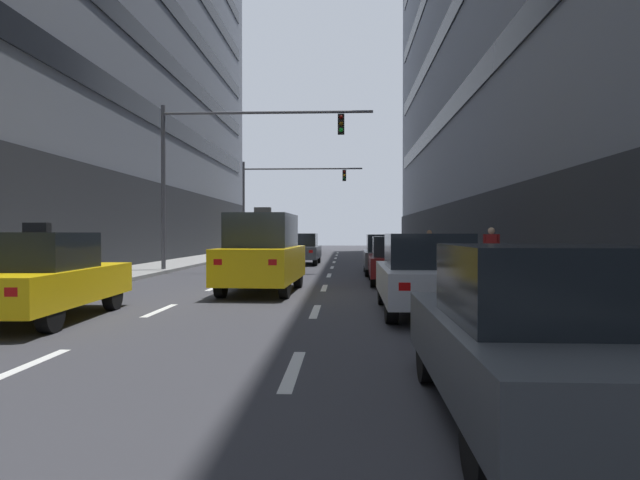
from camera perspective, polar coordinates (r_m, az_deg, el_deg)
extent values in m
plane|color=#38383D|center=(14.89, -6.35, -5.73)|extent=(120.00, 120.00, 0.00)
cube|color=gray|center=(17.16, -28.52, -4.73)|extent=(2.98, 80.00, 0.14)
cube|color=gray|center=(15.29, 18.71, -5.33)|extent=(2.98, 80.00, 0.14)
cube|color=silver|center=(7.90, -28.41, -11.54)|extent=(0.16, 2.00, 0.01)
cube|color=silver|center=(12.39, -16.32, -7.04)|extent=(0.16, 2.00, 0.01)
cube|color=silver|center=(17.17, -10.87, -4.87)|extent=(0.16, 2.00, 0.01)
cube|color=silver|center=(22.04, -7.83, -3.63)|extent=(0.16, 2.00, 0.01)
cube|color=silver|center=(26.96, -5.90, -2.84)|extent=(0.16, 2.00, 0.01)
cube|color=silver|center=(31.91, -4.57, -2.29)|extent=(0.16, 2.00, 0.01)
cube|color=silver|center=(36.87, -3.59, -1.89)|extent=(0.16, 2.00, 0.01)
cube|color=silver|center=(41.84, -2.85, -1.58)|extent=(0.16, 2.00, 0.01)
cube|color=silver|center=(46.81, -2.27, -1.33)|extent=(0.16, 2.00, 0.01)
cube|color=silver|center=(6.85, -2.82, -13.36)|extent=(0.16, 2.00, 0.01)
cube|color=silver|center=(11.75, -0.49, -7.44)|extent=(0.16, 2.00, 0.01)
cube|color=silver|center=(16.71, 0.45, -5.01)|extent=(0.16, 2.00, 0.01)
cube|color=silver|center=(21.69, 0.95, -3.70)|extent=(0.16, 2.00, 0.01)
cube|color=silver|center=(26.67, 1.27, -2.87)|extent=(0.16, 2.00, 0.01)
cube|color=silver|center=(31.66, 1.48, -2.31)|extent=(0.16, 2.00, 0.01)
cube|color=silver|center=(36.66, 1.64, -1.90)|extent=(0.16, 2.00, 0.01)
cube|color=silver|center=(41.65, 1.76, -1.59)|extent=(0.16, 2.00, 0.01)
cube|color=silver|center=(46.65, 1.85, -1.34)|extent=(0.16, 2.00, 0.01)
cylinder|color=black|center=(30.87, -3.15, -1.78)|extent=(0.23, 0.67, 0.66)
cylinder|color=black|center=(30.72, -0.16, -1.79)|extent=(0.23, 0.67, 0.66)
cylinder|color=black|center=(28.17, -3.78, -2.02)|extent=(0.23, 0.67, 0.66)
cylinder|color=black|center=(28.02, -0.51, -2.03)|extent=(0.23, 0.67, 0.66)
cube|color=#474C51|center=(29.42, -1.89, -1.27)|extent=(1.91, 4.45, 0.64)
cube|color=black|center=(29.21, -1.93, 0.02)|extent=(1.64, 1.93, 0.68)
cube|color=white|center=(31.64, -2.70, -0.93)|extent=(0.20, 0.08, 0.14)
cube|color=red|center=(27.33, -3.67, -1.19)|extent=(0.20, 0.08, 0.14)
cube|color=white|center=(31.53, -0.36, -0.94)|extent=(0.20, 0.08, 0.14)
cube|color=red|center=(27.20, -0.96, -1.20)|extent=(0.20, 0.08, 0.14)
cylinder|color=black|center=(17.08, -7.86, -3.75)|extent=(0.25, 0.69, 0.69)
cylinder|color=black|center=(16.79, -2.30, -3.82)|extent=(0.25, 0.69, 0.69)
cylinder|color=black|center=(14.36, -10.30, -4.60)|extent=(0.25, 0.69, 0.69)
cylinder|color=black|center=(14.03, -3.71, -4.72)|extent=(0.25, 0.69, 0.69)
cube|color=yellow|center=(15.51, -5.99, -2.47)|extent=(2.08, 4.64, 0.93)
cube|color=black|center=(15.48, -5.99, 0.98)|extent=(1.76, 2.76, 0.93)
cube|color=white|center=(17.83, -6.76, -1.53)|extent=(0.21, 0.09, 0.15)
cube|color=red|center=(13.46, -10.57, -2.26)|extent=(0.21, 0.09, 0.15)
cube|color=white|center=(17.61, -2.49, -1.56)|extent=(0.21, 0.09, 0.15)
cube|color=red|center=(13.17, -4.94, -2.32)|extent=(0.21, 0.09, 0.15)
cube|color=black|center=(15.50, -6.00, 3.06)|extent=(0.46, 0.22, 0.19)
cylinder|color=black|center=(45.40, -5.56, -0.99)|extent=(0.24, 0.67, 0.66)
cylinder|color=black|center=(45.16, -3.56, -1.00)|extent=(0.24, 0.67, 0.66)
cylinder|color=black|center=(42.74, -6.17, -1.10)|extent=(0.24, 0.67, 0.66)
cylinder|color=black|center=(42.49, -4.05, -1.10)|extent=(0.24, 0.67, 0.66)
cube|color=yellow|center=(43.93, -4.83, -0.46)|extent=(1.96, 4.45, 0.90)
cube|color=black|center=(43.92, -4.83, 0.71)|extent=(1.67, 2.64, 0.90)
cube|color=white|center=(46.16, -5.20, -0.21)|extent=(0.20, 0.09, 0.14)
cube|color=red|center=(41.91, -6.16, -0.30)|extent=(0.20, 0.09, 0.14)
cube|color=white|center=(45.97, -3.62, -0.21)|extent=(0.20, 0.09, 0.14)
cube|color=red|center=(41.69, -4.42, -0.30)|extent=(0.20, 0.09, 0.14)
cube|color=black|center=(43.92, -4.83, 1.42)|extent=(0.44, 0.21, 0.18)
cylinder|color=black|center=(13.44, -27.35, -5.06)|extent=(0.25, 0.68, 0.67)
cylinder|color=black|center=(12.77, -20.81, -5.33)|extent=(0.25, 0.68, 0.67)
cylinder|color=black|center=(10.26, -26.33, -6.82)|extent=(0.25, 0.68, 0.67)
cube|color=yellow|center=(11.81, -26.92, -4.25)|extent=(2.08, 4.57, 0.65)
cube|color=black|center=(11.59, -27.39, -1.01)|extent=(1.72, 2.01, 0.69)
cube|color=white|center=(14.07, -25.24, -2.99)|extent=(0.21, 0.09, 0.14)
cube|color=white|center=(13.56, -20.20, -3.10)|extent=(0.21, 0.09, 0.14)
cube|color=red|center=(9.56, -29.41, -4.73)|extent=(0.21, 0.09, 0.14)
cube|color=black|center=(11.59, -27.41, 1.16)|extent=(0.46, 0.22, 0.18)
cylinder|color=black|center=(6.36, 11.24, -11.61)|extent=(0.22, 0.63, 0.63)
cylinder|color=black|center=(6.74, 24.40, -10.96)|extent=(0.22, 0.63, 0.63)
cylinder|color=black|center=(3.93, 16.70, -19.47)|extent=(0.22, 0.63, 0.63)
cube|color=#474C51|center=(5.24, 21.65, -10.91)|extent=(1.80, 4.20, 0.61)
cube|color=black|center=(4.97, 22.37, -4.24)|extent=(1.54, 1.82, 0.65)
cube|color=white|center=(7.06, 11.59, -7.00)|extent=(0.19, 0.08, 0.13)
cube|color=red|center=(3.14, 22.87, -16.83)|extent=(0.19, 0.08, 0.13)
cube|color=white|center=(7.33, 21.15, -6.74)|extent=(0.19, 0.08, 0.13)
cylinder|color=black|center=(12.93, 6.58, -5.23)|extent=(0.23, 0.67, 0.66)
cylinder|color=black|center=(13.12, 13.65, -5.16)|extent=(0.23, 0.67, 0.66)
cylinder|color=black|center=(10.24, 7.46, -6.80)|extent=(0.23, 0.67, 0.66)
cylinder|color=black|center=(10.48, 16.34, -6.65)|extent=(0.23, 0.67, 0.66)
cube|color=#B7BABF|center=(11.63, 10.94, -4.31)|extent=(1.90, 4.45, 0.64)
cube|color=black|center=(11.39, 11.09, -1.06)|extent=(1.63, 1.93, 0.68)
cube|color=white|center=(13.72, 7.04, -3.07)|extent=(0.20, 0.08, 0.14)
cube|color=red|center=(9.39, 8.79, -4.81)|extent=(0.20, 0.08, 0.14)
cube|color=white|center=(13.86, 12.40, -3.04)|extent=(0.20, 0.08, 0.14)
cube|color=red|center=(9.60, 16.54, -4.71)|extent=(0.20, 0.08, 0.14)
cylinder|color=black|center=(19.52, 5.43, -3.28)|extent=(0.23, 0.63, 0.63)
cylinder|color=black|center=(19.61, 9.88, -3.27)|extent=(0.23, 0.63, 0.63)
cylinder|color=black|center=(16.96, 5.62, -3.88)|extent=(0.23, 0.63, 0.63)
cylinder|color=black|center=(17.07, 10.74, -3.86)|extent=(0.23, 0.63, 0.63)
cube|color=maroon|center=(18.25, 7.91, -2.60)|extent=(1.86, 4.22, 0.61)
cube|color=black|center=(18.04, 7.95, -0.65)|extent=(1.57, 1.84, 0.65)
cube|color=white|center=(20.26, 5.80, -1.97)|extent=(0.19, 0.08, 0.13)
cube|color=red|center=(16.17, 6.22, -2.65)|extent=(0.19, 0.08, 0.13)
cube|color=white|center=(20.33, 9.25, -1.97)|extent=(0.19, 0.08, 0.13)
cube|color=red|center=(16.26, 10.53, -2.64)|extent=(0.19, 0.08, 0.13)
cylinder|color=black|center=(23.65, 4.83, -2.56)|extent=(0.23, 0.65, 0.65)
cylinder|color=black|center=(23.74, 8.64, -2.55)|extent=(0.23, 0.65, 0.65)
cylinder|color=black|center=(21.00, 5.01, -2.97)|extent=(0.23, 0.65, 0.65)
cylinder|color=black|center=(21.11, 9.29, -2.96)|extent=(0.23, 0.65, 0.65)
cube|color=#474C51|center=(22.35, 6.93, -1.94)|extent=(1.87, 4.35, 0.63)
cube|color=black|center=(22.13, 6.97, -0.29)|extent=(1.60, 1.89, 0.67)
cube|color=white|center=(24.43, 5.15, -1.45)|extent=(0.20, 0.08, 0.14)
cube|color=red|center=(20.19, 5.51, -1.91)|extent=(0.20, 0.08, 0.14)
cube|color=white|center=(24.50, 8.11, -1.45)|extent=(0.20, 0.08, 0.14)
cube|color=red|center=(20.28, 9.09, -1.90)|extent=(0.20, 0.08, 0.14)
cylinder|color=#4C4C51|center=(24.34, -16.02, 5.30)|extent=(0.18, 0.18, 6.98)
cylinder|color=#4C4C51|center=(23.78, -5.54, 13.08)|extent=(8.92, 0.12, 0.12)
cube|color=black|center=(23.45, 2.21, 11.96)|extent=(0.28, 0.24, 0.84)
sphere|color=#4B0704|center=(23.36, 2.21, 12.66)|extent=(0.17, 0.17, 0.17)
sphere|color=#523505|center=(23.31, 2.21, 12.03)|extent=(0.17, 0.17, 0.17)
sphere|color=green|center=(23.26, 2.21, 11.40)|extent=(0.17, 0.17, 0.17)
cylinder|color=#4C4C51|center=(42.24, -7.97, 3.37)|extent=(0.18, 0.18, 6.99)
cylinder|color=#4C4C51|center=(41.89, -1.82, 7.43)|extent=(9.05, 0.12, 0.12)
cube|color=black|center=(41.70, 2.55, 6.74)|extent=(0.28, 0.24, 0.84)
sphere|color=#4B0704|center=(41.59, 2.55, 7.12)|extent=(0.17, 0.17, 0.17)
sphere|color=orange|center=(41.56, 2.55, 6.76)|extent=(0.17, 0.17, 0.17)
sphere|color=#073E10|center=(41.54, 2.55, 6.40)|extent=(0.17, 0.17, 0.17)
cylinder|color=brown|center=(23.73, 11.51, -1.98)|extent=(0.13, 0.13, 0.85)
cylinder|color=brown|center=(23.68, 11.13, -1.98)|extent=(0.13, 0.13, 0.85)
cube|color=black|center=(23.68, 11.33, -0.23)|extent=(0.37, 0.26, 0.60)
sphere|color=#9E704C|center=(23.68, 11.33, 0.76)|extent=(0.22, 0.22, 0.22)
cylinder|color=black|center=(23.76, 11.82, -0.16)|extent=(0.09, 0.09, 0.54)
cylinder|color=black|center=(23.61, 10.82, -0.16)|extent=(0.09, 0.09, 0.54)
cylinder|color=black|center=(18.86, 17.68, -2.64)|extent=(0.13, 0.13, 0.88)
cylinder|color=black|center=(18.85, 17.16, -2.64)|extent=(0.13, 0.13, 0.88)
cube|color=maroon|center=(18.83, 17.43, -0.37)|extent=(0.38, 0.27, 0.62)
sphere|color=#D8AD84|center=(18.82, 17.43, 0.92)|extent=(0.23, 0.23, 0.23)
cylinder|color=maroon|center=(18.83, 18.10, -0.27)|extent=(0.09, 0.09, 0.56)
cylinder|color=maroon|center=(18.82, 16.76, -0.27)|extent=(0.09, 0.09, 0.56)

